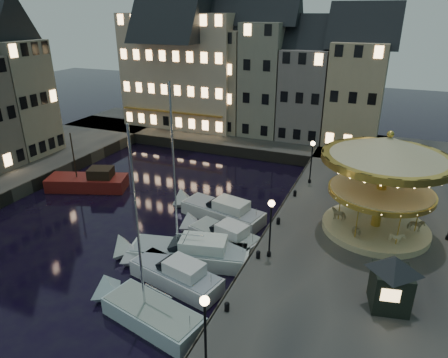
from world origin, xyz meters
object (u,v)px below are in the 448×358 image
at_px(motorboat_a, 146,312).
at_px(red_fishing_boat, 89,182).
at_px(bollard_c, 278,220).
at_px(streetlamp_c, 312,156).
at_px(motorboat_c, 184,252).
at_px(motorboat_e, 219,211).
at_px(motorboat_b, 171,273).
at_px(streetlamp_b, 271,221).
at_px(ticket_kiosk, 393,273).
at_px(bollard_a, 227,306).
at_px(bollard_b, 258,254).
at_px(bollard_d, 295,193).
at_px(carousel, 385,167).
at_px(motorboat_d, 221,236).
at_px(streetlamp_a, 205,323).

bearing_deg(motorboat_a, red_fishing_boat, 138.71).
height_order(bollard_c, motorboat_a, motorboat_a).
xyz_separation_m(streetlamp_c, red_fishing_boat, (-20.61, -7.06, -3.31)).
relative_size(motorboat_c, motorboat_e, 1.50).
distance_m(streetlamp_c, motorboat_b, 18.18).
xyz_separation_m(streetlamp_b, ticket_kiosk, (7.54, -2.20, -0.53)).
height_order(bollard_c, motorboat_e, motorboat_e).
bearing_deg(bollard_a, motorboat_b, 153.13).
relative_size(bollard_a, motorboat_b, 0.08).
relative_size(bollard_b, bollard_d, 1.00).
xyz_separation_m(bollard_c, bollard_d, (0.00, 5.50, 0.00)).
height_order(streetlamp_b, motorboat_a, motorboat_a).
relative_size(bollard_a, carousel, 0.06).
bearing_deg(streetlamp_b, motorboat_e, 136.49).
bearing_deg(ticket_kiosk, motorboat_e, 149.50).
xyz_separation_m(motorboat_c, motorboat_e, (-0.29, 6.90, -0.04)).
relative_size(streetlamp_c, bollard_c, 7.32).
xyz_separation_m(bollard_b, bollard_d, (0.00, 10.50, 0.00)).
height_order(streetlamp_c, ticket_kiosk, streetlamp_c).
height_order(streetlamp_b, red_fishing_boat, red_fishing_boat).
bearing_deg(motorboat_c, bollard_d, 64.08).
height_order(motorboat_a, red_fishing_boat, motorboat_a).
bearing_deg(carousel, motorboat_b, -140.72).
relative_size(motorboat_d, carousel, 0.76).
bearing_deg(carousel, bollard_a, -119.48).
relative_size(bollard_b, red_fishing_boat, 0.07).
bearing_deg(ticket_kiosk, carousel, 97.82).
distance_m(bollard_a, bollard_b, 5.50).
bearing_deg(streetlamp_c, bollard_c, -93.81).
height_order(streetlamp_a, motorboat_a, motorboat_a).
bearing_deg(streetlamp_a, bollard_d, 91.72).
height_order(motorboat_c, red_fishing_boat, motorboat_c).
bearing_deg(motorboat_b, streetlamp_c, 71.73).
bearing_deg(motorboat_b, motorboat_c, 97.69).
distance_m(bollard_d, motorboat_e, 7.02).
height_order(bollard_a, motorboat_b, motorboat_b).
xyz_separation_m(streetlamp_a, streetlamp_c, (0.00, 23.50, 0.00)).
relative_size(streetlamp_b, streetlamp_c, 1.00).
bearing_deg(motorboat_e, motorboat_c, -87.58).
relative_size(streetlamp_c, carousel, 0.47).
xyz_separation_m(bollard_b, motorboat_e, (-5.63, 6.41, -0.96)).
bearing_deg(ticket_kiosk, red_fishing_boat, 162.95).
distance_m(streetlamp_c, motorboat_a, 21.53).
distance_m(streetlamp_a, red_fishing_boat, 26.57).
distance_m(bollard_c, motorboat_a, 12.52).
bearing_deg(bollard_c, streetlamp_c, 86.19).
bearing_deg(streetlamp_b, bollard_c, 97.59).
height_order(motorboat_e, carousel, carousel).
bearing_deg(bollard_c, streetlamp_a, -87.63).
xyz_separation_m(bollard_d, red_fishing_boat, (-20.01, -3.56, -0.90)).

